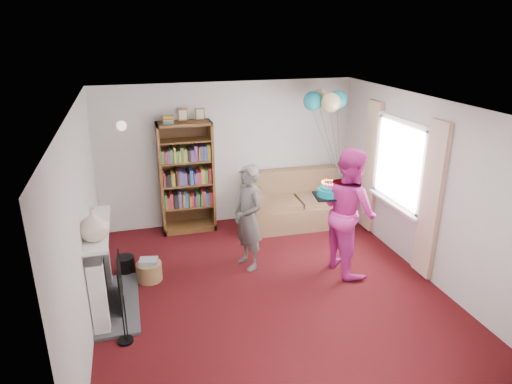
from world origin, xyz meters
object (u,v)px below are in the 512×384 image
object	(u,v)px
bookcase	(186,178)
person_magenta	(349,211)
sofa	(295,204)
person_striped	(248,218)
birthday_cake	(329,192)

from	to	relation	value
bookcase	person_magenta	world-z (taller)	bookcase
sofa	person_striped	bearing A→B (deg)	-130.73
person_striped	birthday_cake	world-z (taller)	person_striped
person_magenta	person_striped	bearing A→B (deg)	65.85
bookcase	sofa	bearing A→B (deg)	-6.87
sofa	person_magenta	distance (m)	1.89
person_striped	bookcase	bearing A→B (deg)	-175.49
bookcase	person_striped	xyz separation A→B (m)	(0.67, -1.57, -0.15)
person_magenta	sofa	bearing A→B (deg)	-1.63
sofa	person_magenta	world-z (taller)	person_magenta
bookcase	birthday_cake	distance (m)	2.62
bookcase	person_striped	world-z (taller)	bookcase
bookcase	sofa	size ratio (longest dim) A/B	1.21
bookcase	birthday_cake	size ratio (longest dim) A/B	5.37
person_magenta	birthday_cake	distance (m)	0.41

